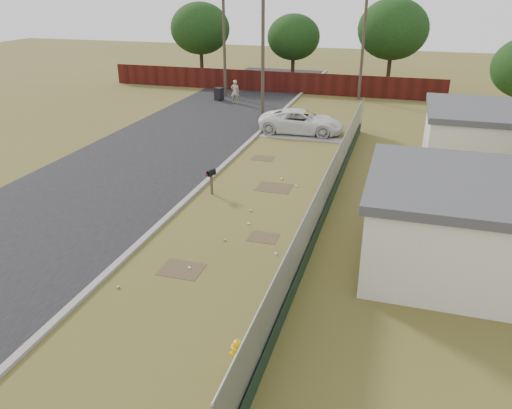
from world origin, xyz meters
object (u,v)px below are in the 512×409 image
(fire_hydrant, at_px, (237,355))
(mailbox, at_px, (211,175))
(pickup_truck, at_px, (301,121))
(trash_bin, at_px, (219,94))
(pedestrian, at_px, (235,92))

(fire_hydrant, bearing_deg, mailbox, 114.53)
(pickup_truck, distance_m, trash_bin, 11.49)
(mailbox, distance_m, pickup_truck, 11.37)
(pedestrian, xyz_separation_m, trash_bin, (-1.64, 0.68, -0.40))
(fire_hydrant, xyz_separation_m, trash_bin, (-11.47, 29.27, 0.12))
(pedestrian, distance_m, trash_bin, 1.82)
(mailbox, xyz_separation_m, pedestrian, (-5.12, 18.26, -0.00))
(pickup_truck, distance_m, pedestrian, 9.83)
(pickup_truck, xyz_separation_m, trash_bin, (-8.51, 7.71, -0.21))
(mailbox, bearing_deg, fire_hydrant, -65.47)
(mailbox, relative_size, pedestrian, 0.63)
(fire_hydrant, relative_size, mailbox, 0.74)
(mailbox, relative_size, pickup_truck, 0.22)
(pedestrian, bearing_deg, mailbox, 98.39)
(pickup_truck, bearing_deg, mailbox, 168.73)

